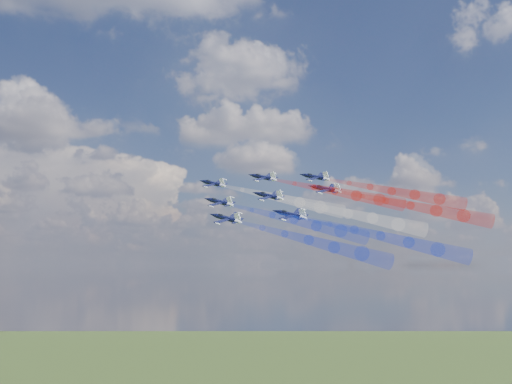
{
  "coord_description": "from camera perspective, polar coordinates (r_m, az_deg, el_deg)",
  "views": [
    {
      "loc": [
        -40.59,
        -144.11,
        114.05
      ],
      "look_at": [
        -15.81,
        2.88,
        133.16
      ],
      "focal_mm": 40.23,
      "sensor_mm": 36.0,
      "label": 1
    }
  ],
  "objects": [
    {
      "name": "trail_lead",
      "position": [
        147.07,
        2.32,
        -0.59
      ],
      "size": [
        27.89,
        29.82,
        13.5
      ],
      "primitive_type": null,
      "rotation": [
        0.27,
        -0.38,
        0.66
      ],
      "color": "white"
    },
    {
      "name": "jet_inner_left",
      "position": [
        146.6,
        -3.64,
        -1.0
      ],
      "size": [
        13.23,
        13.06,
        8.03
      ],
      "primitive_type": null,
      "rotation": [
        0.27,
        -0.38,
        0.66
      ],
      "color": "black"
    },
    {
      "name": "jet_inner_right",
      "position": [
        159.9,
        0.72,
        1.46
      ],
      "size": [
        13.23,
        13.06,
        8.03
      ],
      "primitive_type": null,
      "rotation": [
        0.27,
        -0.38,
        0.66
      ],
      "color": "black"
    },
    {
      "name": "jet_center_third",
      "position": [
        146.63,
        1.28,
        -0.39
      ],
      "size": [
        13.23,
        13.06,
        8.03
      ],
      "primitive_type": null,
      "rotation": [
        0.27,
        -0.38,
        0.66
      ],
      "color": "black"
    },
    {
      "name": "trail_rear_left",
      "position": [
        123.17,
        12.28,
        -4.29
      ],
      "size": [
        27.89,
        29.82,
        13.5
      ],
      "primitive_type": null,
      "rotation": [
        0.27,
        -0.38,
        0.66
      ],
      "color": "#1930D4"
    },
    {
      "name": "jet_outer_right",
      "position": [
        160.95,
        5.92,
        1.49
      ],
      "size": [
        13.23,
        13.06,
        8.03
      ],
      "primitive_type": null,
      "rotation": [
        0.27,
        -0.38,
        0.66
      ],
      "color": "black"
    },
    {
      "name": "jet_rear_right",
      "position": [
        148.98,
        6.95,
        0.3
      ],
      "size": [
        13.23,
        13.06,
        8.03
      ],
      "primitive_type": null,
      "rotation": [
        0.27,
        -0.38,
        0.66
      ],
      "color": "black"
    },
    {
      "name": "trail_rear_right",
      "position": [
        138.48,
        15.08,
        -1.3
      ],
      "size": [
        27.89,
        29.82,
        13.5
      ],
      "primitive_type": null,
      "rotation": [
        0.27,
        -0.38,
        0.66
      ],
      "color": "red"
    },
    {
      "name": "trail_inner_right",
      "position": [
        146.99,
        7.83,
        0.07
      ],
      "size": [
        27.89,
        29.82,
        13.5
      ],
      "primitive_type": null,
      "rotation": [
        0.27,
        -0.38,
        0.66
      ],
      "color": "red"
    },
    {
      "name": "jet_rear_left",
      "position": [
        134.57,
        3.46,
        -2.26
      ],
      "size": [
        13.23,
        13.06,
        8.03
      ],
      "primitive_type": null,
      "rotation": [
        0.27,
        -0.38,
        0.66
      ],
      "color": "black"
    },
    {
      "name": "jet_outer_left",
      "position": [
        134.76,
        -2.95,
        -2.64
      ],
      "size": [
        13.23,
        13.06,
        8.03
      ],
      "primitive_type": null,
      "rotation": [
        0.27,
        -0.38,
        0.66
      ],
      "color": "black"
    },
    {
      "name": "trail_center_third",
      "position": [
        134.17,
        9.14,
        -2.1
      ],
      "size": [
        27.89,
        29.82,
        13.5
      ],
      "primitive_type": null,
      "rotation": [
        0.27,
        -0.38,
        0.66
      ],
      "color": "white"
    },
    {
      "name": "trail_inner_left",
      "position": [
        132.51,
        3.77,
        -2.8
      ],
      "size": [
        27.89,
        29.82,
        13.5
      ],
      "primitive_type": null,
      "rotation": [
        0.27,
        -0.38,
        0.66
      ],
      "color": "#1930D4"
    },
    {
      "name": "trail_outer_left",
      "position": [
        121.15,
        5.26,
        -4.79
      ],
      "size": [
        27.89,
        29.82,
        13.5
      ],
      "primitive_type": null,
      "rotation": [
        0.27,
        -0.38,
        0.66
      ],
      "color": "#1930D4"
    },
    {
      "name": "jet_lead",
      "position": [
        161.62,
        -4.28,
        0.85
      ],
      "size": [
        13.23,
        13.06,
        8.03
      ],
      "primitive_type": null,
      "rotation": [
        0.27,
        -0.38,
        0.66
      ],
      "color": "black"
    },
    {
      "name": "trail_outer_right",
      "position": [
        149.87,
        13.35,
        0.11
      ],
      "size": [
        27.89,
        29.82,
        13.5
      ],
      "primitive_type": null,
      "rotation": [
        0.27,
        -0.38,
        0.66
      ],
      "color": "red"
    }
  ]
}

